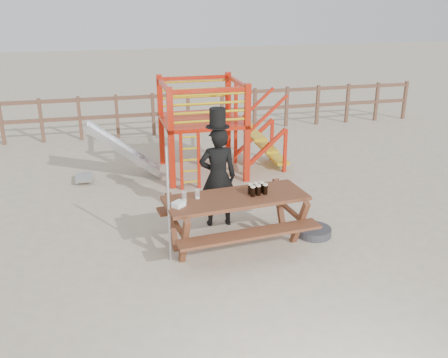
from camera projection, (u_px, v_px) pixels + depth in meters
The scene contains 10 objects.
ground at pixel (236, 246), 8.01m from camera, with size 60.00×60.00×0.00m, color #BDAE93.
back_fence at pixel (171, 109), 14.11m from camera, with size 15.09×0.09×1.20m.
playground_fort at pixel (199, 126), 10.92m from camera, with size 4.71×1.84×2.10m.
picnic_table at pixel (236, 215), 7.85m from camera, with size 2.35×1.73×0.86m.
man_with_hat at pixel (218, 174), 8.47m from camera, with size 0.67×0.47×2.07m.
metal_pole at pixel (169, 206), 7.28m from camera, with size 0.04×0.04×1.81m, color #B2B2B7.
parasol_base at pixel (314, 231), 8.36m from camera, with size 0.58×0.58×0.24m.
paper_bag at pixel (179, 204), 7.35m from camera, with size 0.18×0.14×0.08m, color white.
stout_pints at pixel (257, 189), 7.80m from camera, with size 0.30×0.21×0.17m.
empty_glasses at pixel (191, 195), 7.59m from camera, with size 0.29×0.13×0.15m.
Camera 1 is at (-1.93, -6.86, 3.83)m, focal length 40.00 mm.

